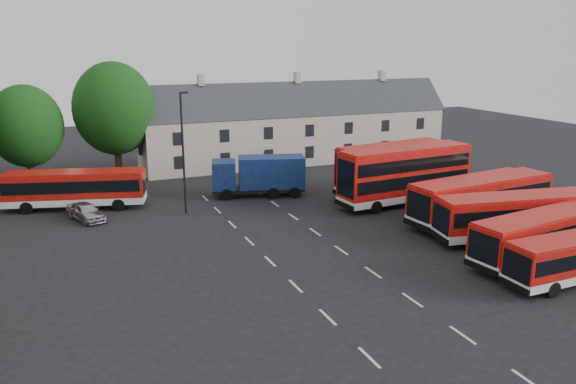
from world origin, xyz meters
name	(u,v)px	position (x,y,z in m)	size (l,w,h in m)	color
ground	(282,273)	(0.00, 0.00, 0.00)	(140.00, 140.00, 0.00)	black
lane_markings	(307,256)	(2.50, 2.00, 0.01)	(5.15, 33.80, 0.01)	beige
terrace_houses	(297,127)	(14.00, 30.00, 3.86)	(35.70, 7.13, 10.06)	beige
bus_row_b	(543,233)	(15.65, -4.35, 1.83)	(10.99, 3.85, 3.04)	silver
bus_row_c	(518,213)	(16.98, -0.85, 1.94)	(11.71, 4.52, 3.23)	silver
bus_row_d	(481,196)	(17.45, 3.30, 2.07)	(12.37, 3.95, 3.44)	silver
bus_row_e	(475,192)	(18.52, 5.14, 1.83)	(10.98, 3.92, 3.04)	silver
bus_dd_south	(405,172)	(15.03, 9.76, 2.77)	(12.04, 3.72, 4.86)	silver
bus_dd_north	(392,165)	(16.03, 13.26, 2.57)	(11.27, 4.12, 4.52)	silver
bus_north	(75,186)	(-10.53, 18.98, 1.88)	(11.33, 5.37, 3.13)	silver
box_truck	(260,174)	(4.74, 16.93, 1.98)	(8.45, 4.67, 3.53)	black
silver_car	(86,212)	(-10.00, 15.29, 0.69)	(1.63, 4.06, 1.38)	#AFB2B7
lamppost	(183,150)	(-2.51, 14.24, 5.13)	(0.67, 0.31, 9.61)	black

